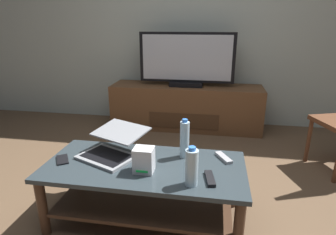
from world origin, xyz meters
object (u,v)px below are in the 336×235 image
Objects in this scene: media_cabinet at (186,107)px; water_bottle_near at (192,167)px; soundbar_remote at (224,158)px; water_bottle_far at (185,139)px; router_box at (144,160)px; coffee_table at (145,182)px; laptop at (112,146)px; television at (187,61)px; tv_remote at (210,178)px; cell_phone at (63,159)px.

media_cabinet is 2.00m from water_bottle_near.
soundbar_remote is (0.42, -1.63, 0.15)m from media_cabinet.
water_bottle_far is at bearing 102.94° from water_bottle_near.
water_bottle_near reaches higher than router_box.
router_box is at bearing -76.76° from coffee_table.
water_bottle_near is (0.56, -0.28, 0.04)m from laptop.
water_bottle_far reaches higher than soundbar_remote.
television is (0.07, 1.77, 0.55)m from coffee_table.
water_bottle_far is (0.17, -1.64, 0.27)m from media_cabinet.
television is at bearing 90.33° from tv_remote.
laptop is 3.16× the size of soundbar_remote.
media_cabinet is at bearing 75.84° from soundbar_remote.
router_box is (0.26, -0.18, 0.01)m from laptop.
television reaches higher than water_bottle_near.
water_bottle_near is at bearing -157.75° from tv_remote.
water_bottle_near is at bearing -146.72° from soundbar_remote.
soundbar_remote is (0.18, 0.34, -0.10)m from water_bottle_near.
laptop reaches higher than cell_phone.
water_bottle_near is at bearing -83.00° from media_cabinet.
water_bottle_far is (0.22, 0.24, 0.05)m from router_box.
laptop is 0.49m from water_bottle_far.
television is 1.65m from water_bottle_far.
soundbar_remote is (0.42, -1.61, -0.41)m from television.
water_bottle_far reaches higher than water_bottle_near.
laptop is 0.74m from soundbar_remote.
tv_remote is at bearing -17.99° from laptop.
coffee_table is 9.01× the size of cell_phone.
water_bottle_near reaches higher than soundbar_remote.
soundbar_remote reaches higher than coffee_table.
television is 4.20× the size of water_bottle_far.
water_bottle_near is 0.15m from tv_remote.
television is at bearing 79.40° from laptop.
water_bottle_far is at bearing 33.09° from coffee_table.
water_bottle_far reaches higher than media_cabinet.
television is 1.89m from router_box.
coffee_table is 0.32m from laptop.
coffee_table is 0.22m from router_box.
cell_phone is at bearing 174.72° from router_box.
cell_phone is 1.05m from soundbar_remote.
soundbar_remote reaches higher than cell_phone.
water_bottle_near is (0.24, -1.95, -0.31)m from television.
router_box reaches higher than cell_phone.
media_cabinet reaches higher than cell_phone.
soundbar_remote is (1.03, 0.19, 0.01)m from cell_phone.
router_box is at bearing -132.39° from water_bottle_far.
router_box is 0.54m from soundbar_remote.
router_box reaches higher than coffee_table.
television reaches higher than cell_phone.
water_bottle_near reaches higher than media_cabinet.
water_bottle_near is 1.43× the size of soundbar_remote.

